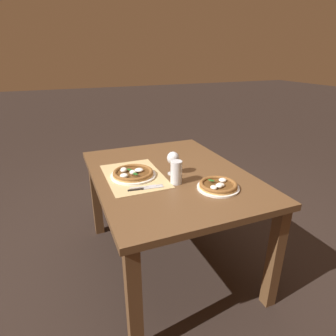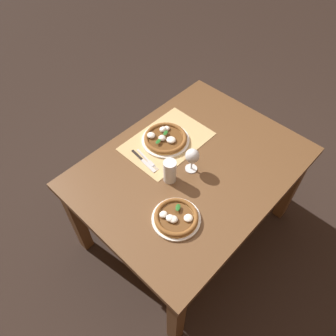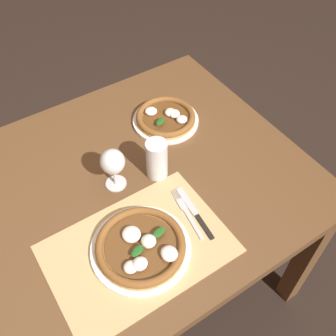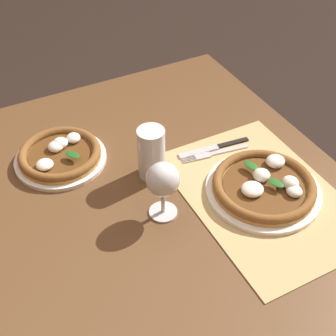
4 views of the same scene
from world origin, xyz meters
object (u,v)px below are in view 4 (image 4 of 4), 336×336
at_px(pizza_near, 264,186).
at_px(pizza_far, 60,155).
at_px(fork, 215,153).
at_px(wine_glass, 163,182).
at_px(pint_glass, 151,154).
at_px(knife, 214,148).

height_order(pizza_near, pizza_far, pizza_near).
xyz_separation_m(pizza_far, fork, (-0.18, -0.39, -0.01)).
bearing_deg(pizza_near, fork, 9.93).
height_order(wine_glass, pint_glass, wine_glass).
xyz_separation_m(pizza_near, pint_glass, (0.20, 0.22, 0.05)).
relative_size(pizza_near, knife, 1.36).
xyz_separation_m(pizza_near, wine_glass, (0.06, 0.26, 0.08)).
bearing_deg(pizza_near, pizza_far, 49.48).
height_order(pizza_far, fork, pizza_far).
distance_m(pizza_near, wine_glass, 0.28).
bearing_deg(knife, pint_glass, 93.28).
height_order(pizza_near, fork, pizza_near).
bearing_deg(pizza_far, pizza_near, -130.52).
relative_size(pizza_near, wine_glass, 1.89).
bearing_deg(knife, pizza_near, -174.09).
xyz_separation_m(fork, knife, (0.02, -0.01, 0.00)).
height_order(pizza_near, wine_glass, wine_glass).
height_order(pizza_near, knife, pizza_near).
relative_size(wine_glass, knife, 0.72).
bearing_deg(wine_glass, pizza_far, 28.09).
xyz_separation_m(pizza_near, knife, (0.21, 0.02, -0.02)).
relative_size(pint_glass, knife, 0.67).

